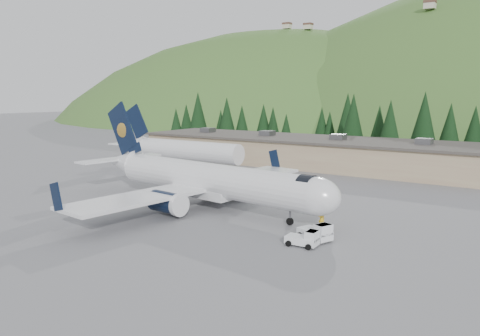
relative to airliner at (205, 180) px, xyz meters
name	(u,v)px	position (x,y,z in m)	size (l,w,h in m)	color
ground	(211,208)	(1.07, -0.12, -3.27)	(600.00, 600.00, 0.00)	slate
airliner	(205,180)	(0.00, 0.00, 0.00)	(36.98, 34.78, 12.27)	white
second_airliner	(176,149)	(-23.85, 21.88, 0.06)	(27.50, 11.00, 10.05)	white
baggage_tug_a	(305,239)	(16.38, -6.69, -2.60)	(2.87, 1.81, 1.50)	white
baggage_tug_b	(317,233)	(16.59, -4.60, -2.51)	(3.55, 2.78, 1.70)	white
terminal_building	(313,151)	(-3.94, 37.88, -0.65)	(71.00, 17.00, 6.10)	tan
ramp_worker	(321,219)	(15.10, -0.35, -2.40)	(0.63, 0.41, 1.73)	yellow
tree_line	(377,123)	(0.41, 61.80, 3.75)	(112.94, 18.00, 14.38)	black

